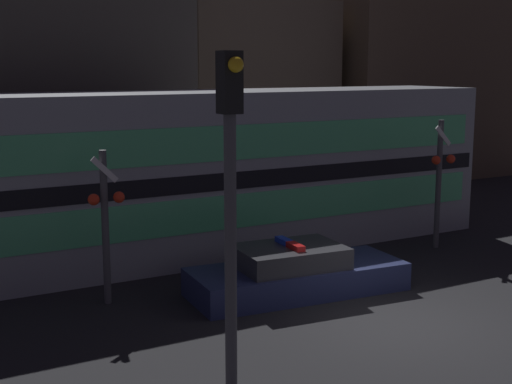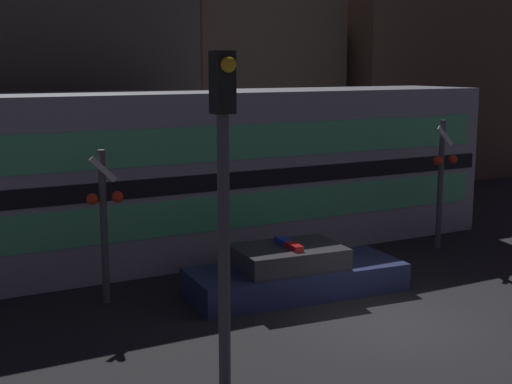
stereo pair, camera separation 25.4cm
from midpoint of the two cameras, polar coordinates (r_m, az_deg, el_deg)
name	(u,v)px [view 2 (the right image)]	position (r m, az deg, el deg)	size (l,w,h in m)	color
ground_plane	(399,325)	(14.50, 11.83, -10.40)	(120.00, 120.00, 0.00)	black
train	(223,172)	(19.29, -2.26, 1.61)	(15.75, 2.94, 4.35)	#999EA5
police_car	(294,274)	(16.00, 3.53, -6.55)	(4.99, 2.27, 1.21)	navy
crossing_signal_near	(442,178)	(20.18, 14.98, 1.12)	(0.78, 0.35, 3.56)	#4C4C51
crossing_signal_far	(104,218)	(15.27, -11.58, -2.08)	(0.78, 0.35, 3.30)	#4C4C51
traffic_light_corner	(224,191)	(10.50, -1.91, 0.05)	(0.30, 0.46, 5.23)	#4C4C51
building_left	(54,100)	(23.69, -15.53, 7.10)	(8.34, 4.16, 7.87)	#47423D
building_center	(245,96)	(29.79, -0.63, 7.67)	(6.31, 5.46, 7.52)	brown
building_right	(415,79)	(34.00, 12.78, 8.79)	(9.54, 5.93, 8.79)	brown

